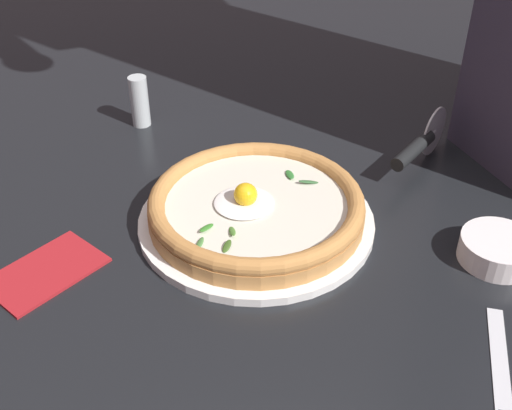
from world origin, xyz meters
name	(u,v)px	position (x,y,z in m)	size (l,w,h in m)	color
ground_plane	(230,236)	(0.00, 0.00, -0.01)	(2.40, 2.40, 0.03)	black
pizza_plate	(256,220)	(0.04, 0.00, 0.01)	(0.33, 0.33, 0.01)	white
pizza	(256,205)	(0.04, 0.00, 0.03)	(0.30, 0.30, 0.06)	#BD8346
side_bowl	(498,249)	(0.32, -0.14, 0.02)	(0.10, 0.10, 0.03)	white
pizza_cutter	(419,145)	(0.32, 0.09, 0.04)	(0.14, 0.12, 0.08)	silver
folded_napkin	(46,271)	(-0.25, -0.04, 0.00)	(0.14, 0.09, 0.01)	#A41C22
pepper_shaker	(140,101)	(-0.09, 0.33, 0.04)	(0.03, 0.03, 0.09)	silver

